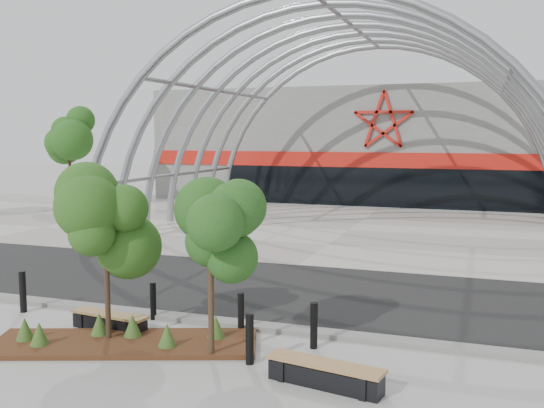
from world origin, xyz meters
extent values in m
plane|color=#9C9C96|center=(0.00, 0.00, 0.00)|extent=(140.00, 140.00, 0.00)
cube|color=black|center=(0.00, 3.50, 0.01)|extent=(140.00, 7.00, 0.02)
cube|color=gray|center=(0.00, 15.50, 0.02)|extent=(60.00, 17.00, 0.04)
cube|color=slate|center=(0.00, -0.25, 0.06)|extent=(60.00, 0.50, 0.12)
cube|color=slate|center=(0.00, 33.50, 4.00)|extent=(34.00, 15.00, 8.00)
cube|color=black|center=(0.00, 26.05, 1.30)|extent=(22.00, 0.25, 2.60)
cube|color=red|center=(0.00, 26.05, 3.10)|extent=(34.00, 0.30, 1.00)
torus|color=gray|center=(0.00, 8.00, 0.00)|extent=(20.36, 0.36, 20.36)
torus|color=gray|center=(0.00, 10.50, 0.00)|extent=(20.36, 0.36, 20.36)
torus|color=gray|center=(0.00, 13.00, 0.00)|extent=(20.36, 0.36, 20.36)
torus|color=gray|center=(0.00, 15.50, 0.00)|extent=(20.36, 0.36, 20.36)
torus|color=gray|center=(0.00, 18.00, 0.00)|extent=(20.36, 0.36, 20.36)
torus|color=gray|center=(0.00, 20.50, 0.00)|extent=(20.36, 0.36, 20.36)
torus|color=gray|center=(0.00, 23.00, 0.00)|extent=(20.36, 0.36, 20.36)
cylinder|color=gray|center=(7.07, 15.50, 7.07)|extent=(0.20, 15.00, 0.20)
cylinder|color=gray|center=(0.00, 15.50, 10.00)|extent=(0.20, 15.00, 0.20)
cylinder|color=gray|center=(-7.07, 15.50, 7.07)|extent=(0.20, 15.00, 0.20)
cylinder|color=gray|center=(-9.66, 15.50, 2.59)|extent=(0.20, 15.00, 0.20)
cube|color=gray|center=(-10.00, 8.00, 0.25)|extent=(0.80, 0.80, 0.50)
cube|color=gray|center=(-10.00, 23.00, 0.25)|extent=(0.80, 0.80, 0.50)
cube|color=#3E1D0F|center=(-1.31, -2.41, 0.06)|extent=(6.23, 3.74, 0.11)
cone|color=#3E6024|center=(-2.96, -3.24, 0.37)|extent=(0.41, 0.41, 0.52)
cone|color=#3E6024|center=(-1.32, -2.05, 0.37)|extent=(0.41, 0.41, 0.52)
cone|color=#3E6024|center=(-0.22, -2.38, 0.37)|extent=(0.41, 0.41, 0.52)
cone|color=#3E6024|center=(-2.11, -2.21, 0.37)|extent=(0.41, 0.41, 0.52)
cone|color=#3E6024|center=(0.55, -1.50, 0.37)|extent=(0.41, 0.41, 0.52)
cone|color=#3E6024|center=(-3.51, -3.08, 0.37)|extent=(0.41, 0.41, 0.52)
cylinder|color=black|center=(-1.77, -2.34, 0.98)|extent=(0.12, 0.12, 1.96)
ellipsoid|color=#244812|center=(-1.77, -2.34, 2.76)|extent=(1.68, 1.68, 2.14)
cylinder|color=#2F2112|center=(0.87, -2.43, 0.97)|extent=(0.13, 0.13, 1.95)
ellipsoid|color=#163E13|center=(0.87, -2.43, 2.74)|extent=(1.61, 1.61, 2.12)
cube|color=black|center=(-2.25, -1.60, 0.17)|extent=(2.06, 0.63, 0.34)
cube|color=black|center=(-3.01, -1.50, 0.20)|extent=(0.18, 0.46, 0.41)
cube|color=black|center=(-1.50, -1.69, 0.20)|extent=(0.18, 0.46, 0.41)
cube|color=brown|center=(-2.25, -1.60, 0.41)|extent=(2.12, 0.71, 0.06)
cube|color=black|center=(3.55, -3.09, 0.19)|extent=(2.30, 0.84, 0.38)
cube|color=black|center=(2.72, -2.93, 0.23)|extent=(0.23, 0.51, 0.45)
cube|color=black|center=(4.38, -3.25, 0.23)|extent=(0.23, 0.51, 0.45)
cube|color=#966742|center=(3.55, -3.09, 0.45)|extent=(2.37, 0.93, 0.07)
cylinder|color=black|center=(-5.36, -1.04, 0.56)|extent=(0.18, 0.18, 1.13)
cylinder|color=black|center=(-1.70, -0.46, 0.49)|extent=(0.16, 0.16, 0.98)
cylinder|color=black|center=(0.83, -0.64, 0.49)|extent=(0.16, 0.16, 0.98)
cylinder|color=black|center=(1.78, -2.49, 0.54)|extent=(0.17, 0.17, 1.08)
cylinder|color=black|center=(2.80, -1.14, 0.52)|extent=(0.17, 0.17, 1.05)
cylinder|color=black|center=(-20.00, 20.00, 1.65)|extent=(0.20, 0.20, 3.30)
ellipsoid|color=#194C12|center=(-20.00, 20.00, 4.65)|extent=(3.00, 3.00, 3.60)
camera|label=1|loc=(6.26, -13.85, 4.78)|focal=40.00mm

